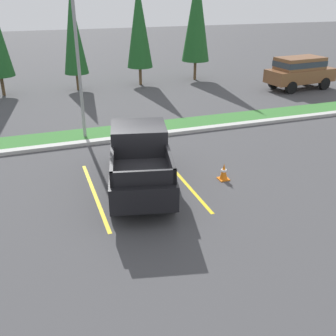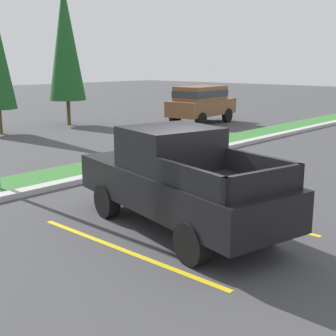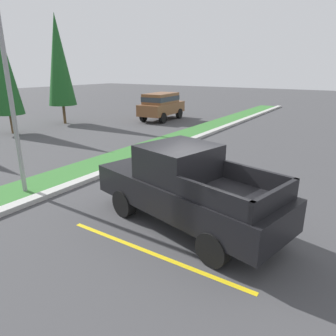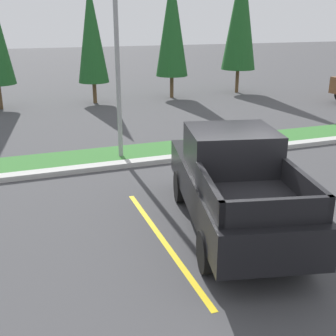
{
  "view_description": "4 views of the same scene",
  "coord_description": "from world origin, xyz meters",
  "px_view_note": "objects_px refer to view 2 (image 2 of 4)",
  "views": [
    {
      "loc": [
        -3.15,
        -11.09,
        6.08
      ],
      "look_at": [
        0.8,
        0.03,
        0.7
      ],
      "focal_mm": 41.91,
      "sensor_mm": 36.0,
      "label": 1
    },
    {
      "loc": [
        -7.1,
        -5.72,
        3.38
      ],
      "look_at": [
        0.55,
        1.19,
        1.06
      ],
      "focal_mm": 50.2,
      "sensor_mm": 36.0,
      "label": 2
    },
    {
      "loc": [
        -6.32,
        -3.21,
        3.9
      ],
      "look_at": [
        0.62,
        1.35,
        1.2
      ],
      "focal_mm": 32.6,
      "sensor_mm": 36.0,
      "label": 3
    },
    {
      "loc": [
        -4.17,
        -6.93,
        4.26
      ],
      "look_at": [
        -0.87,
        2.11,
        0.87
      ],
      "focal_mm": 45.79,
      "sensor_mm": 36.0,
      "label": 4
    }
  ],
  "objects_px": {
    "pickup_truck_main": "(177,180)",
    "suv_distant": "(201,102)",
    "traffic_cone": "(268,191)",
    "cypress_tree_rightmost": "(65,42)"
  },
  "relations": [
    {
      "from": "pickup_truck_main",
      "to": "suv_distant",
      "type": "distance_m",
      "value": 17.27
    },
    {
      "from": "cypress_tree_rightmost",
      "to": "traffic_cone",
      "type": "distance_m",
      "value": 17.37
    },
    {
      "from": "cypress_tree_rightmost",
      "to": "traffic_cone",
      "type": "height_order",
      "value": "cypress_tree_rightmost"
    },
    {
      "from": "cypress_tree_rightmost",
      "to": "traffic_cone",
      "type": "bearing_deg",
      "value": -109.7
    },
    {
      "from": "cypress_tree_rightmost",
      "to": "pickup_truck_main",
      "type": "bearing_deg",
      "value": -119.09
    },
    {
      "from": "pickup_truck_main",
      "to": "suv_distant",
      "type": "xyz_separation_m",
      "value": [
        13.89,
        10.27,
        0.2
      ]
    },
    {
      "from": "cypress_tree_rightmost",
      "to": "traffic_cone",
      "type": "xyz_separation_m",
      "value": [
        -5.69,
        -15.88,
        -4.18
      ]
    },
    {
      "from": "suv_distant",
      "to": "traffic_cone",
      "type": "distance_m",
      "value": 15.37
    },
    {
      "from": "pickup_truck_main",
      "to": "traffic_cone",
      "type": "xyz_separation_m",
      "value": [
        2.9,
        -0.44,
        -0.75
      ]
    },
    {
      "from": "traffic_cone",
      "to": "cypress_tree_rightmost",
      "type": "bearing_deg",
      "value": 70.3
    }
  ]
}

